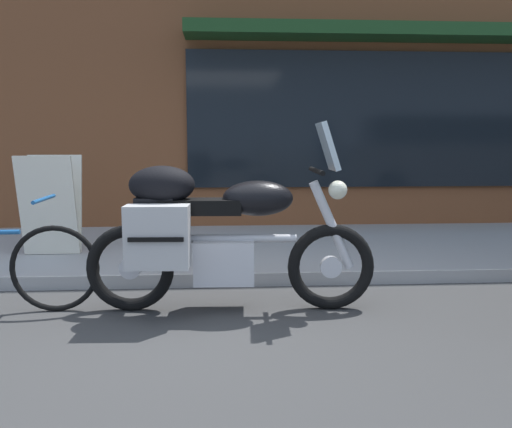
# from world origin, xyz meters

# --- Properties ---
(ground_plane) EXTENTS (80.00, 80.00, 0.00)m
(ground_plane) POSITION_xyz_m (0.00, 0.00, 0.00)
(ground_plane) COLOR #383838
(touring_motorcycle) EXTENTS (2.15, 0.63, 1.40)m
(touring_motorcycle) POSITION_xyz_m (0.08, 0.48, 0.61)
(touring_motorcycle) COLOR black
(touring_motorcycle) RESTS_ON ground_plane
(sandwich_board_sign) EXTENTS (0.55, 0.42, 1.00)m
(sandwich_board_sign) POSITION_xyz_m (-1.58, 2.06, 0.62)
(sandwich_board_sign) COLOR silver
(sandwich_board_sign) RESTS_ON sidewalk_curb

